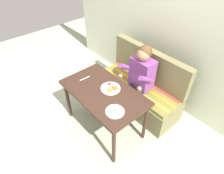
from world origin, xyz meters
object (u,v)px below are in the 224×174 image
(person, at_px, (139,76))
(plate_eggs, at_px, (115,111))
(table, at_px, (104,96))
(fork, at_px, (85,78))
(couch, at_px, (140,89))
(plate_breakfast, at_px, (111,88))

(person, relative_size, plate_eggs, 5.27)
(table, bearing_deg, person, 81.32)
(fork, bearing_deg, table, 6.78)
(table, distance_m, plate_eggs, 0.41)
(couch, distance_m, fork, 0.97)
(table, relative_size, person, 0.99)
(plate_breakfast, bearing_deg, person, 82.91)
(table, relative_size, plate_eggs, 5.22)
(person, bearing_deg, table, -98.68)
(couch, bearing_deg, plate_breakfast, -87.45)
(plate_breakfast, distance_m, fork, 0.44)
(couch, xyz_separation_m, person, (0.09, -0.17, 0.41))
(plate_eggs, bearing_deg, plate_breakfast, 146.05)
(couch, relative_size, person, 1.19)
(table, distance_m, couch, 0.83)
(plate_breakfast, relative_size, plate_eggs, 1.17)
(plate_eggs, bearing_deg, fork, 172.32)
(couch, height_order, person, person)
(person, xyz_separation_m, plate_breakfast, (-0.06, -0.49, 0.00))
(couch, distance_m, plate_breakfast, 0.78)
(couch, bearing_deg, table, -90.00)
(plate_breakfast, bearing_deg, fork, -162.83)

